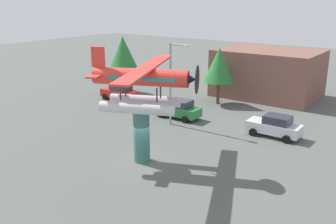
# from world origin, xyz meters

# --- Properties ---
(ground_plane) EXTENTS (140.00, 140.00, 0.00)m
(ground_plane) POSITION_xyz_m (0.00, 0.00, 0.00)
(ground_plane) COLOR #515651
(display_pedestal) EXTENTS (1.10, 1.10, 3.64)m
(display_pedestal) POSITION_xyz_m (0.00, 0.00, 1.82)
(display_pedestal) COLOR #386B66
(display_pedestal) RESTS_ON ground
(floatplane_monument) EXTENTS (7.17, 9.97, 4.00)m
(floatplane_monument) POSITION_xyz_m (0.12, 0.05, 5.31)
(floatplane_monument) COLOR silver
(floatplane_monument) RESTS_ON display_pedestal
(car_near_red) EXTENTS (4.20, 2.02, 1.76)m
(car_near_red) POSITION_xyz_m (-12.15, 10.87, 0.88)
(car_near_red) COLOR red
(car_near_red) RESTS_ON ground
(car_mid_green) EXTENTS (4.20, 2.02, 1.76)m
(car_mid_green) POSITION_xyz_m (-3.40, 9.33, 0.88)
(car_mid_green) COLOR #237A38
(car_mid_green) RESTS_ON ground
(car_far_silver) EXTENTS (4.20, 2.02, 1.76)m
(car_far_silver) POSITION_xyz_m (5.53, 9.81, 0.88)
(car_far_silver) COLOR silver
(car_far_silver) RESTS_ON ground
(streetlight_primary) EXTENTS (1.84, 0.28, 7.07)m
(streetlight_primary) POSITION_xyz_m (-2.76, 7.44, 4.15)
(streetlight_primary) COLOR gray
(streetlight_primary) RESTS_ON ground
(storefront_building) EXTENTS (10.77, 7.89, 5.17)m
(storefront_building) POSITION_xyz_m (-0.05, 22.00, 2.59)
(storefront_building) COLOR brown
(storefront_building) RESTS_ON ground
(tree_west) EXTENTS (4.17, 4.17, 6.60)m
(tree_west) POSITION_xyz_m (-13.46, 13.00, 4.27)
(tree_west) COLOR brown
(tree_west) RESTS_ON ground
(tree_east) EXTENTS (3.16, 3.16, 5.83)m
(tree_east) POSITION_xyz_m (-2.91, 15.86, 4.05)
(tree_east) COLOR brown
(tree_east) RESTS_ON ground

